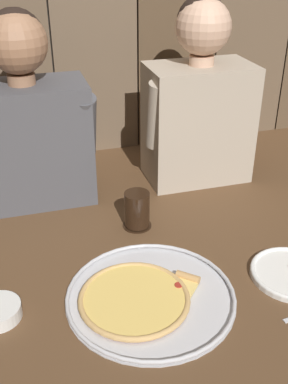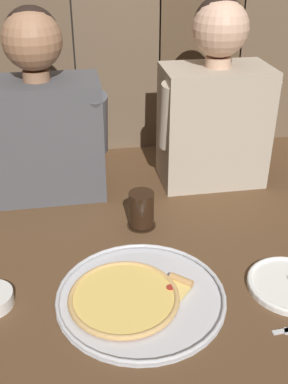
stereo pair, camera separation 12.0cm
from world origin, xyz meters
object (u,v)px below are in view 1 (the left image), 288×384
at_px(drinking_glass, 137,210).
at_px(diner_right, 199,102).
at_px(pizza_tray, 145,297).
at_px(diner_left, 27,122).

height_order(drinking_glass, diner_right, diner_right).
height_order(pizza_tray, diner_right, diner_right).
relative_size(diner_left, diner_right, 0.98).
bearing_deg(pizza_tray, diner_right, 58.25).
xyz_separation_m(drinking_glass, diner_left, (-0.27, 0.26, 0.21)).
bearing_deg(diner_left, diner_right, -0.02).
xyz_separation_m(pizza_tray, diner_right, (0.35, 0.57, 0.27)).
bearing_deg(diner_right, diner_left, 179.98).
bearing_deg(drinking_glass, diner_right, 41.91).
bearing_deg(drinking_glass, pizza_tray, -102.01).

